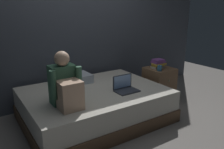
{
  "coord_description": "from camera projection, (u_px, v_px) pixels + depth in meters",
  "views": [
    {
      "loc": [
        -1.67,
        -2.41,
        1.6
      ],
      "look_at": [
        -0.03,
        0.1,
        0.71
      ],
      "focal_mm": 36.27,
      "sensor_mm": 36.0,
      "label": 1
    }
  ],
  "objects": [
    {
      "name": "ground_plane",
      "position": [
        117.0,
        123.0,
        3.26
      ],
      "size": [
        8.0,
        8.0,
        0.0
      ],
      "primitive_type": "plane",
      "color": "gray"
    },
    {
      "name": "wall_back",
      "position": [
        78.0,
        23.0,
        3.84
      ],
      "size": [
        5.6,
        0.1,
        2.7
      ],
      "primitive_type": "cube",
      "color": "#424751",
      "rests_on": "ground_plane"
    },
    {
      "name": "bed",
      "position": [
        95.0,
        105.0,
        3.33
      ],
      "size": [
        2.0,
        1.5,
        0.46
      ],
      "color": "brown",
      "rests_on": "ground_plane"
    },
    {
      "name": "nightstand",
      "position": [
        159.0,
        84.0,
        4.0
      ],
      "size": [
        0.44,
        0.46,
        0.6
      ],
      "color": "brown",
      "rests_on": "ground_plane"
    },
    {
      "name": "person_sitting",
      "position": [
        65.0,
        85.0,
        2.68
      ],
      "size": [
        0.39,
        0.44,
        0.66
      ],
      "color": "#38664C",
      "rests_on": "bed"
    },
    {
      "name": "laptop",
      "position": [
        125.0,
        87.0,
        3.21
      ],
      "size": [
        0.32,
        0.23,
        0.22
      ],
      "color": "#333842",
      "rests_on": "bed"
    },
    {
      "name": "pillow",
      "position": [
        73.0,
        79.0,
        3.53
      ],
      "size": [
        0.56,
        0.36,
        0.13
      ],
      "primitive_type": "cube",
      "color": "silver",
      "rests_on": "bed"
    },
    {
      "name": "book_stack",
      "position": [
        158.0,
        64.0,
        3.88
      ],
      "size": [
        0.23,
        0.17,
        0.16
      ],
      "color": "beige",
      "rests_on": "nightstand"
    },
    {
      "name": "mug",
      "position": [
        160.0,
        68.0,
        3.74
      ],
      "size": [
        0.08,
        0.08,
        0.09
      ],
      "primitive_type": "cylinder",
      "color": "teal",
      "rests_on": "nightstand"
    }
  ]
}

